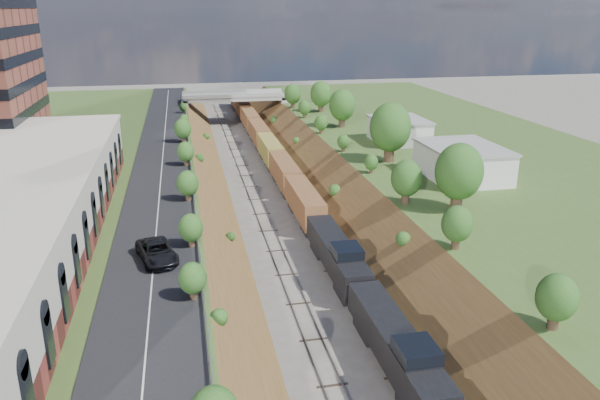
{
  "coord_description": "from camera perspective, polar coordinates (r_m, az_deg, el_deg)",
  "views": [
    {
      "loc": [
        -12.17,
        -16.72,
        26.57
      ],
      "look_at": [
        0.09,
        43.94,
        6.0
      ],
      "focal_mm": 35.0,
      "sensor_mm": 36.0,
      "label": 1
    }
  ],
  "objects": [
    {
      "name": "commercial_building",
      "position": [
        59.76,
        -26.18,
        -1.16
      ],
      "size": [
        14.3,
        62.3,
        7.0
      ],
      "color": "brown",
      "rests_on": "platform_left"
    },
    {
      "name": "white_building_near",
      "position": [
        79.86,
        15.53,
        3.52
      ],
      "size": [
        9.0,
        12.0,
        4.0
      ],
      "primitive_type": "cube",
      "color": "silver",
      "rests_on": "platform_right"
    },
    {
      "name": "white_building_far",
      "position": [
        99.29,
        9.63,
        6.64
      ],
      "size": [
        8.0,
        10.0,
        3.6
      ],
      "primitive_type": "cube",
      "color": "silver",
      "rests_on": "platform_right"
    },
    {
      "name": "tree_left_crest",
      "position": [
        41.59,
        -9.71,
        -9.91
      ],
      "size": [
        2.45,
        2.45,
        3.55
      ],
      "color": "#473323",
      "rests_on": "platform_left"
    },
    {
      "name": "road",
      "position": [
        79.75,
        -13.4,
        2.22
      ],
      "size": [
        8.0,
        180.0,
        0.1
      ],
      "primitive_type": "cube",
      "color": "black",
      "rests_on": "platform_left"
    },
    {
      "name": "freight_train",
      "position": [
        96.13,
        -2.23,
        3.84
      ],
      "size": [
        2.76,
        156.54,
        4.55
      ],
      "color": "black",
      "rests_on": "ground"
    },
    {
      "name": "overpass",
      "position": [
        140.93,
        -6.43,
        9.43
      ],
      "size": [
        24.5,
        8.3,
        7.4
      ],
      "color": "gray",
      "rests_on": "ground"
    },
    {
      "name": "rail_left_track",
      "position": [
        81.72,
        -4.09,
        -0.57
      ],
      "size": [
        1.58,
        180.0,
        0.18
      ],
      "primitive_type": "cube",
      "color": "gray",
      "rests_on": "ground"
    },
    {
      "name": "guardrail",
      "position": [
        79.36,
        -10.47,
        2.71
      ],
      "size": [
        0.1,
        171.0,
        0.7
      ],
      "color": "#99999E",
      "rests_on": "platform_left"
    },
    {
      "name": "suv",
      "position": [
        53.34,
        -13.78,
        -4.92
      ],
      "size": [
        4.29,
        6.64,
        1.7
      ],
      "primitive_type": "imported",
      "rotation": [
        0.0,
        0.0,
        0.26
      ],
      "color": "black",
      "rests_on": "road"
    },
    {
      "name": "tree_right_large",
      "position": [
        66.06,
        15.25,
        2.65
      ],
      "size": [
        5.25,
        5.25,
        7.61
      ],
      "color": "#473323",
      "rests_on": "platform_right"
    },
    {
      "name": "platform_right",
      "position": [
        92.23,
        18.39,
        2.3
      ],
      "size": [
        44.0,
        180.0,
        5.0
      ],
      "primitive_type": "cube",
      "color": "#3C5924",
      "rests_on": "ground"
    },
    {
      "name": "embankment_right",
      "position": [
        84.43,
        5.1,
        -0.03
      ],
      "size": [
        10.0,
        180.0,
        10.0
      ],
      "primitive_type": "cube",
      "rotation": [
        0.0,
        0.79,
        0.0
      ],
      "color": "brown",
      "rests_on": "ground"
    },
    {
      "name": "rail_right_track",
      "position": [
        82.5,
        -0.5,
        -0.34
      ],
      "size": [
        1.58,
        180.0,
        0.18
      ],
      "primitive_type": "cube",
      "color": "gray",
      "rests_on": "ground"
    },
    {
      "name": "embankment_left",
      "position": [
        81.2,
        -9.97,
        -1.0
      ],
      "size": [
        10.0,
        180.0,
        10.0
      ],
      "primitive_type": "cube",
      "rotation": [
        0.0,
        0.79,
        0.0
      ],
      "color": "brown",
      "rests_on": "ground"
    },
    {
      "name": "platform_left",
      "position": [
        83.06,
        -25.39,
        -0.29
      ],
      "size": [
        44.0,
        180.0,
        5.0
      ],
      "primitive_type": "cube",
      "color": "#3C5924",
      "rests_on": "ground"
    }
  ]
}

